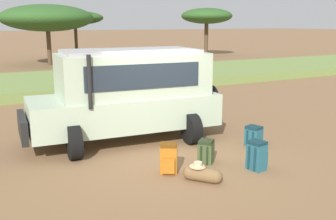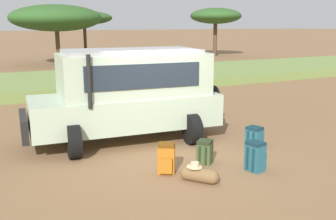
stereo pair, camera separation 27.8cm
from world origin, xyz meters
The scene contains 11 objects.
ground_plane centered at (0.00, 0.00, 0.00)m, with size 320.00×320.00×0.00m, color olive.
grass_bank centered at (0.00, 11.68, 0.22)m, with size 120.00×7.00×0.44m.
safari_vehicle centered at (-0.35, 1.68, 1.29)m, with size 5.43×3.01×2.44m.
backpack_beside_front_wheel centered at (2.28, -0.36, 0.26)m, with size 0.46×0.44×0.53m.
backpack_cluster_center centered at (0.51, -0.80, 0.26)m, with size 0.48×0.47×0.54m.
backpack_near_rear_wheel centered at (1.24, -1.67, 0.31)m, with size 0.43×0.41×0.65m.
backpack_outermost centered at (-0.55, -0.96, 0.32)m, with size 0.44×0.45×0.66m.
duffel_bag_low_black_case centered at (-0.16, -1.66, 0.15)m, with size 0.62×0.71×0.39m.
acacia_tree_centre_back centered at (1.97, 22.40, 3.45)m, with size 6.78×5.84×4.44m.
acacia_tree_right_mid centered at (5.22, 26.74, 3.52)m, with size 4.88×4.90×4.13m.
acacia_tree_far_right centered at (17.07, 23.98, 3.72)m, with size 4.76×4.96×4.48m.
Camera 2 is at (-4.03, -7.97, 3.12)m, focal length 42.00 mm.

